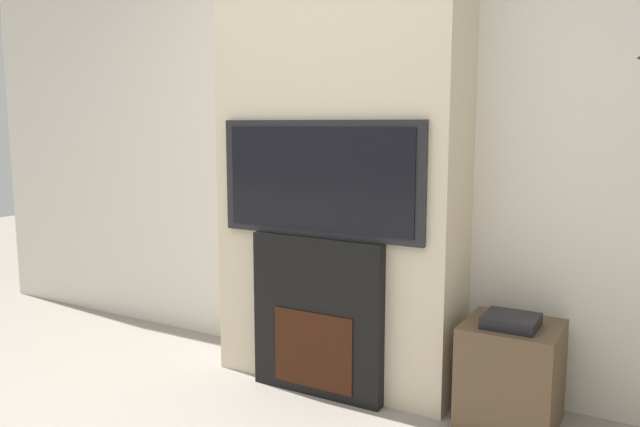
{
  "coord_description": "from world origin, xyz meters",
  "views": [
    {
      "loc": [
        1.5,
        -0.99,
        1.34
      ],
      "look_at": [
        0.0,
        1.61,
        0.91
      ],
      "focal_mm": 35.0,
      "sensor_mm": 36.0,
      "label": 1
    }
  ],
  "objects": [
    {
      "name": "wall_back",
      "position": [
        0.0,
        2.03,
        1.35
      ],
      "size": [
        6.0,
        0.06,
        2.7
      ],
      "color": "silver",
      "rests_on": "ground_plane"
    },
    {
      "name": "media_stand",
      "position": [
        0.91,
        1.73,
        0.24
      ],
      "size": [
        0.41,
        0.39,
        0.52
      ],
      "color": "brown",
      "rests_on": "ground_plane"
    },
    {
      "name": "chimney_breast",
      "position": [
        0.0,
        1.8,
        1.35
      ],
      "size": [
        1.27,
        0.39,
        2.7
      ],
      "color": "beige",
      "rests_on": "ground_plane"
    },
    {
      "name": "fireplace",
      "position": [
        0.0,
        1.61,
        0.4
      ],
      "size": [
        0.71,
        0.15,
        0.8
      ],
      "color": "black",
      "rests_on": "ground_plane"
    },
    {
      "name": "television",
      "position": [
        0.0,
        1.6,
        1.08
      ],
      "size": [
        1.09,
        0.07,
        0.56
      ],
      "color": "black",
      "rests_on": "fireplace"
    }
  ]
}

